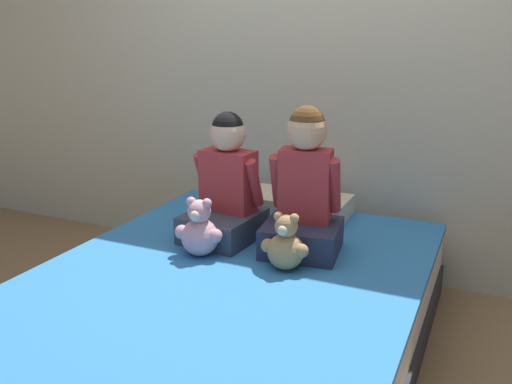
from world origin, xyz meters
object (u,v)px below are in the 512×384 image
at_px(child_on_right, 304,192).
at_px(pillow_at_headboard, 297,205).
at_px(bed, 231,312).
at_px(child_on_left, 226,189).
at_px(teddy_bear_held_by_left_child, 200,231).
at_px(teddy_bear_held_by_right_child, 286,246).

bearing_deg(child_on_right, pillow_at_headboard, 105.84).
bearing_deg(bed, child_on_left, 120.01).
xyz_separation_m(teddy_bear_held_by_left_child, pillow_at_headboard, (0.20, 0.74, -0.06)).
bearing_deg(bed, child_on_right, 58.73).
relative_size(bed, teddy_bear_held_by_left_child, 7.32).
relative_size(bed, teddy_bear_held_by_right_child, 7.88).
relative_size(child_on_left, pillow_at_headboard, 1.08).
height_order(child_on_right, teddy_bear_held_by_left_child, child_on_right).
distance_m(child_on_left, child_on_right, 0.41).
distance_m(bed, child_on_right, 0.63).
xyz_separation_m(child_on_left, teddy_bear_held_by_left_child, (-0.00, -0.26, -0.14)).
relative_size(child_on_left, teddy_bear_held_by_right_child, 2.45).
xyz_separation_m(teddy_bear_held_by_left_child, teddy_bear_held_by_right_child, (0.41, 0.02, -0.01)).
bearing_deg(bed, pillow_at_headboard, 90.00).
xyz_separation_m(child_on_left, pillow_at_headboard, (0.20, 0.48, -0.20)).
relative_size(child_on_right, teddy_bear_held_by_left_child, 2.46).
distance_m(child_on_right, teddy_bear_held_by_right_child, 0.29).
relative_size(child_on_left, teddy_bear_held_by_left_child, 2.28).
xyz_separation_m(bed, pillow_at_headboard, (0.00, 0.82, 0.26)).
bearing_deg(bed, teddy_bear_held_by_left_child, 156.95).
height_order(child_on_left, pillow_at_headboard, child_on_left).
relative_size(teddy_bear_held_by_right_child, pillow_at_headboard, 0.44).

